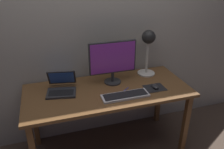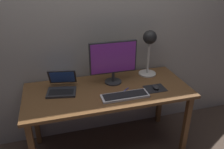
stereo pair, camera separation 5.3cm
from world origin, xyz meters
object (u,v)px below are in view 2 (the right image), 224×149
laptop (62,85)px  pen (124,91)px  desk_lamp (149,44)px  monitor (113,60)px  mouse (155,87)px  keyboard_main (125,96)px

laptop → pen: laptop is taller
laptop → desk_lamp: (0.93, 0.10, 0.30)m
monitor → mouse: size_ratio=4.95×
mouse → pen: size_ratio=0.69×
pen → monitor: bearing=105.4°
monitor → keyboard_main: bearing=-85.0°
desk_lamp → mouse: (-0.06, -0.33, -0.33)m
keyboard_main → desk_lamp: desk_lamp is taller
laptop → desk_lamp: bearing=6.3°
keyboard_main → pen: size_ratio=3.15×
monitor → mouse: monitor is taller
mouse → laptop: bearing=165.6°
desk_lamp → mouse: 0.47m
monitor → keyboard_main: 0.39m
monitor → pen: bearing=-74.6°
mouse → pen: (-0.31, 0.04, -0.02)m
desk_lamp → mouse: desk_lamp is taller
keyboard_main → mouse: 0.34m
monitor → laptop: size_ratio=1.45×
laptop → pen: bearing=-18.1°
keyboard_main → monitor: bearing=95.0°
monitor → desk_lamp: (0.42, 0.09, 0.10)m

